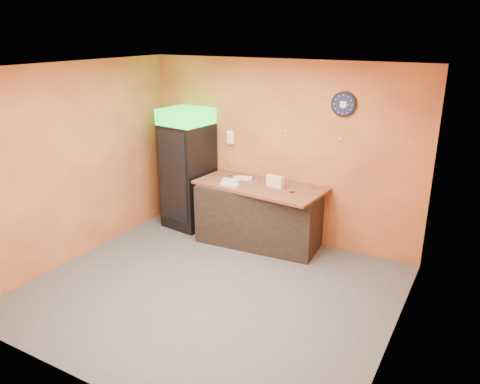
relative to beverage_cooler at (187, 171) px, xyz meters
The scene contains 15 objects.
floor 2.40m from the beverage_cooler, 47.04° to the right, with size 4.50×4.50×0.00m, color #47474C.
back_wall 1.60m from the beverage_cooler, 14.79° to the left, with size 4.50×0.02×2.80m, color orange.
left_wall 1.82m from the beverage_cooler, 115.19° to the right, with size 0.02×4.00×2.80m, color orange.
right_wall 4.10m from the beverage_cooler, 23.20° to the right, with size 0.02×4.00×2.80m, color orange.
ceiling 2.85m from the beverage_cooler, 47.04° to the right, with size 4.50×4.00×0.02m, color white.
beverage_cooler is the anchor object (origin of this frame).
prep_counter 1.47m from the beverage_cooler, ahead, with size 1.85×0.82×0.93m, color black.
wall_clock 2.79m from the beverage_cooler, ahead, with size 0.35×0.06×0.35m.
wall_phone 0.93m from the beverage_cooler, 27.64° to the left, with size 0.11×0.10×0.21m.
butcher_paper 1.38m from the beverage_cooler, ahead, with size 1.95×0.92×0.04m, color brown.
sub_roll_stack 1.63m from the beverage_cooler, ahead, with size 0.28×0.13×0.17m.
wrapped_sandwich_left 0.92m from the beverage_cooler, ahead, with size 0.26×0.10×0.04m, color silver.
wrapped_sandwich_mid 1.05m from the beverage_cooler, 16.48° to the right, with size 0.29×0.11×0.04m, color silver.
wrapped_sandwich_right 1.03m from the beverage_cooler, ahead, with size 0.29×0.11×0.04m, color silver.
kitchen_tool 1.31m from the beverage_cooler, ahead, with size 0.06×0.06×0.06m, color silver.
Camera 1 is at (2.92, -4.44, 3.20)m, focal length 35.00 mm.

